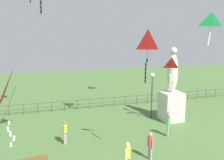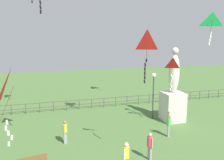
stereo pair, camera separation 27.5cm
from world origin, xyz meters
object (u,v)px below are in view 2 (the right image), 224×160
object	(u,v)px
person_1	(150,144)
kite_1	(147,43)
kite_6	(173,66)
kite_7	(13,89)
lamppost	(153,85)
person_4	(126,156)
kite_4	(212,20)
person_0	(65,130)
statue_monument	(173,98)
person_5	(169,124)

from	to	relation	value
person_1	kite_1	world-z (taller)	kite_1
kite_6	kite_7	bearing A→B (deg)	-147.01
lamppost	kite_1	xyz separation A→B (m)	(-3.66, -6.64, 3.76)
person_4	kite_4	world-z (taller)	kite_4
person_0	kite_6	world-z (taller)	kite_6
person_4	statue_monument	bearing A→B (deg)	45.53
person_5	kite_4	xyz separation A→B (m)	(2.04, -1.17, 7.02)
statue_monument	kite_1	distance (m)	9.02
kite_1	kite_6	bearing A→B (deg)	48.50
person_1	person_5	world-z (taller)	person_5
kite_7	person_4	bearing A→B (deg)	14.50
person_0	kite_1	distance (m)	7.96
person_0	statue_monument	bearing A→B (deg)	12.53
kite_4	kite_7	xyz separation A→B (m)	(-11.40, -3.68, -2.85)
person_1	kite_6	distance (m)	7.18
statue_monument	kite_6	xyz separation A→B (m)	(-0.61, -0.79, 2.79)
person_1	person_0	bearing A→B (deg)	142.42
kite_1	lamppost	bearing A→B (deg)	61.12
person_4	kite_6	world-z (taller)	kite_6
person_5	lamppost	bearing A→B (deg)	81.81
person_1	kite_7	world-z (taller)	kite_7
person_0	person_1	bearing A→B (deg)	-37.58
statue_monument	person_4	world-z (taller)	statue_monument
lamppost	kite_1	distance (m)	8.47
kite_6	kite_4	bearing A→B (deg)	-77.14
kite_6	kite_1	bearing A→B (deg)	-131.50
person_0	kite_4	xyz separation A→B (m)	(9.13, -2.02, 7.05)
person_4	kite_1	bearing A→B (deg)	26.42
lamppost	kite_6	world-z (taller)	kite_6
person_0	person_1	size ratio (longest dim) A/B	0.98
person_4	kite_7	xyz separation A→B (m)	(-4.97, -1.28, 4.12)
person_0	kite_4	bearing A→B (deg)	-12.49
person_5	kite_6	distance (m)	4.51
person_1	person_4	bearing A→B (deg)	-150.90
statue_monument	kite_7	distance (m)	14.02
statue_monument	person_1	xyz separation A→B (m)	(-4.54, -5.44, -1.02)
person_0	kite_7	size ratio (longest dim) A/B	0.52
person_4	person_0	bearing A→B (deg)	121.41
statue_monument	person_0	distance (m)	9.28
person_0	kite_6	bearing A→B (deg)	8.23
person_4	person_1	bearing A→B (deg)	29.10
statue_monument	person_5	world-z (taller)	statue_monument
kite_4	kite_1	bearing A→B (deg)	-161.06
lamppost	person_5	bearing A→B (deg)	-98.19
kite_1	kite_7	world-z (taller)	kite_1
lamppost	person_5	distance (m)	4.22
kite_6	kite_7	distance (m)	12.71
statue_monument	person_0	xyz separation A→B (m)	(-9.00, -2.00, -1.03)
statue_monument	kite_7	xyz separation A→B (m)	(-11.27, -7.71, 3.16)
person_4	kite_6	distance (m)	8.84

